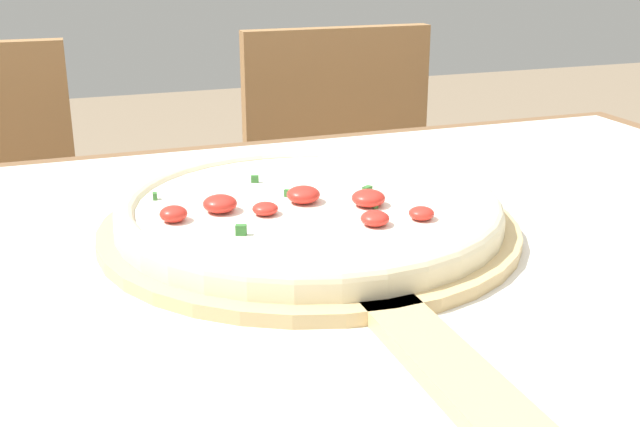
# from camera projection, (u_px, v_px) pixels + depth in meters

# --- Properties ---
(dining_table) EXTENTS (1.30, 0.98, 0.77)m
(dining_table) POSITION_uv_depth(u_px,v_px,m) (335.00, 396.00, 0.70)
(dining_table) COLOR brown
(dining_table) RESTS_ON ground_plane
(towel_cloth) EXTENTS (1.22, 0.90, 0.00)m
(towel_cloth) POSITION_uv_depth(u_px,v_px,m) (336.00, 281.00, 0.67)
(towel_cloth) COLOR silver
(towel_cloth) RESTS_ON dining_table
(pizza_peel) EXTENTS (0.40, 0.62, 0.01)m
(pizza_peel) POSITION_uv_depth(u_px,v_px,m) (317.00, 235.00, 0.75)
(pizza_peel) COLOR tan
(pizza_peel) RESTS_ON towel_cloth
(pizza) EXTENTS (0.36, 0.36, 0.03)m
(pizza) POSITION_uv_depth(u_px,v_px,m) (309.00, 209.00, 0.76)
(pizza) COLOR beige
(pizza) RESTS_ON pizza_peel
(chair_right) EXTENTS (0.41, 0.41, 0.88)m
(chair_right) POSITION_uv_depth(u_px,v_px,m) (351.00, 224.00, 1.59)
(chair_right) COLOR #A37547
(chair_right) RESTS_ON ground_plane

